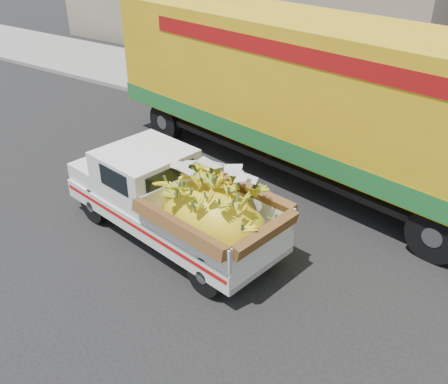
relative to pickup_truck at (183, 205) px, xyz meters
The scene contains 5 objects.
ground 0.97m from the pickup_truck, 17.48° to the right, with size 100.00×100.00×0.00m, color black.
curb 6.44m from the pickup_truck, 86.97° to the left, with size 60.00×0.25×0.15m, color gray.
sidewalk 8.52m from the pickup_truck, 87.72° to the left, with size 60.00×4.00×0.14m, color gray.
pickup_truck is the anchor object (origin of this frame).
semi_trailer 4.22m from the pickup_truck, 75.92° to the left, with size 12.08×4.71×3.80m.
Camera 1 is at (4.93, -6.22, 5.89)m, focal length 40.00 mm.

